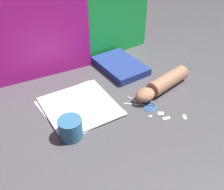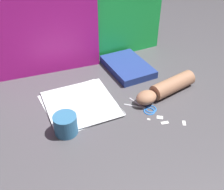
# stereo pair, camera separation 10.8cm
# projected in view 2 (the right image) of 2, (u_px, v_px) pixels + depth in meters

# --- Properties ---
(ground_plane) EXTENTS (6.00, 6.00, 0.00)m
(ground_plane) POSITION_uv_depth(u_px,v_px,m) (118.00, 106.00, 1.12)
(ground_plane) COLOR #4C494F
(backdrop_panel_left) EXTENTS (0.54, 0.09, 0.53)m
(backdrop_panel_left) POSITION_uv_depth(u_px,v_px,m) (39.00, 22.00, 1.17)
(backdrop_panel_left) COLOR #D81E9E
(backdrop_panel_left) RESTS_ON ground_plane
(backdrop_panel_center) EXTENTS (0.57, 0.03, 0.45)m
(backdrop_panel_center) POSITION_uv_depth(u_px,v_px,m) (114.00, 17.00, 1.34)
(backdrop_panel_center) COLOR green
(backdrop_panel_center) RESTS_ON ground_plane
(paper_stack) EXTENTS (0.30, 0.32, 0.01)m
(paper_stack) POSITION_uv_depth(u_px,v_px,m) (80.00, 104.00, 1.12)
(paper_stack) COLOR white
(paper_stack) RESTS_ON ground_plane
(book_closed) EXTENTS (0.19, 0.28, 0.04)m
(book_closed) POSITION_uv_depth(u_px,v_px,m) (128.00, 66.00, 1.34)
(book_closed) COLOR navy
(book_closed) RESTS_ON ground_plane
(scissors) EXTENTS (0.12, 0.14, 0.01)m
(scissors) POSITION_uv_depth(u_px,v_px,m) (146.00, 108.00, 1.10)
(scissors) COLOR silver
(scissors) RESTS_ON ground_plane
(hand_forearm) EXTENTS (0.32, 0.12, 0.07)m
(hand_forearm) POSITION_uv_depth(u_px,v_px,m) (166.00, 88.00, 1.16)
(hand_forearm) COLOR #A87556
(hand_forearm) RESTS_ON ground_plane
(paper_scrap_near) EXTENTS (0.03, 0.03, 0.00)m
(paper_scrap_near) POSITION_uv_depth(u_px,v_px,m) (160.00, 117.00, 1.06)
(paper_scrap_near) COLOR white
(paper_scrap_near) RESTS_ON ground_plane
(paper_scrap_mid) EXTENTS (0.02, 0.02, 0.00)m
(paper_scrap_mid) POSITION_uv_depth(u_px,v_px,m) (149.00, 119.00, 1.05)
(paper_scrap_mid) COLOR white
(paper_scrap_mid) RESTS_ON ground_plane
(paper_scrap_far) EXTENTS (0.03, 0.03, 0.00)m
(paper_scrap_far) POSITION_uv_depth(u_px,v_px,m) (184.00, 123.00, 1.03)
(paper_scrap_far) COLOR white
(paper_scrap_far) RESTS_ON ground_plane
(paper_scrap_side) EXTENTS (0.03, 0.02, 0.00)m
(paper_scrap_side) POSITION_uv_depth(u_px,v_px,m) (165.00, 123.00, 1.03)
(paper_scrap_side) COLOR white
(paper_scrap_side) RESTS_ON ground_plane
(mug) EXTENTS (0.09, 0.09, 0.08)m
(mug) POSITION_uv_depth(u_px,v_px,m) (66.00, 124.00, 0.97)
(mug) COLOR teal
(mug) RESTS_ON ground_plane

